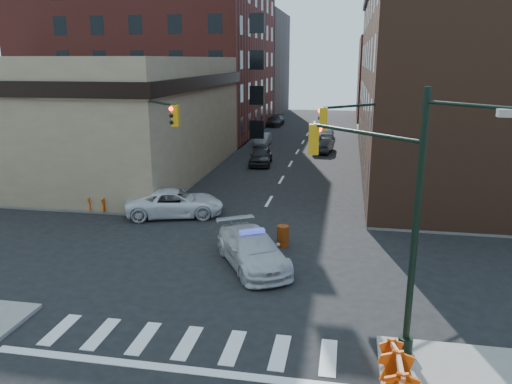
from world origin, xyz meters
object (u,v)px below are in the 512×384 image
at_px(parked_car_wnear, 261,156).
at_px(barrel_bank, 163,209).
at_px(pickup, 175,203).
at_px(parked_car_wfar, 263,139).
at_px(barricade_nw_a, 99,203).
at_px(barrel_road, 283,236).
at_px(police_car, 252,249).
at_px(pedestrian_b, 136,189).
at_px(barricade_se_a, 395,361).
at_px(pedestrian_a, 145,185).
at_px(parked_car_enear, 323,145).

height_order(parked_car_wnear, barrel_bank, parked_car_wnear).
xyz_separation_m(pickup, parked_car_wfar, (0.91, 25.19, -0.13)).
bearing_deg(barricade_nw_a, barrel_road, -10.07).
bearing_deg(police_car, pedestrian_b, 107.91).
bearing_deg(barrel_road, parked_car_wfar, 101.51).
xyz_separation_m(barrel_road, barricade_se_a, (4.51, -9.80, 0.04)).
height_order(parked_car_wfar, pedestrian_a, pedestrian_a).
distance_m(parked_car_wfar, barricade_se_a, 40.06).
height_order(barrel_road, barrel_bank, barrel_bank).
height_order(pedestrian_b, barricade_nw_a, pedestrian_b).
xyz_separation_m(police_car, barrel_road, (1.02, 2.63, -0.26)).
distance_m(parked_car_wfar, pedestrian_a, 23.04).
bearing_deg(pickup, parked_car_enear, -35.28).
xyz_separation_m(parked_car_wnear, barrel_road, (4.39, -18.89, -0.24)).
bearing_deg(barrel_road, parked_car_enear, 88.66).
bearing_deg(pickup, pedestrian_a, 32.17).
bearing_deg(parked_car_wnear, pedestrian_a, -116.87).
bearing_deg(pedestrian_b, police_car, -65.53).
distance_m(pedestrian_b, barrel_bank, 3.47).
bearing_deg(barricade_nw_a, pedestrian_b, 63.40).
relative_size(pickup, barrel_bank, 5.31).
height_order(parked_car_wnear, barrel_road, parked_car_wnear).
bearing_deg(barrel_bank, barrel_road, -23.89).
distance_m(pickup, parked_car_wfar, 25.20).
xyz_separation_m(police_car, parked_car_wfar, (-4.86, 31.51, -0.14)).
bearing_deg(pedestrian_b, barricade_se_a, -69.90).
bearing_deg(pedestrian_a, pickup, -39.09).
relative_size(pedestrian_b, barrel_road, 1.60).
xyz_separation_m(police_car, barricade_nw_a, (-10.38, 6.00, -0.18)).
bearing_deg(barrel_bank, parked_car_wnear, 79.13).
relative_size(parked_car_wnear, parked_car_wfar, 1.15).
bearing_deg(parked_car_enear, barrel_road, 95.10).
height_order(pedestrian_a, barricade_nw_a, pedestrian_a).
distance_m(parked_car_wnear, barrel_bank, 15.90).
height_order(police_car, pedestrian_a, pedestrian_a).
bearing_deg(parked_car_wfar, barrel_road, -78.11).
relative_size(pedestrian_a, barrel_bank, 1.79).
xyz_separation_m(pedestrian_a, barrel_bank, (2.23, -2.88, -0.57)).
xyz_separation_m(parked_car_wfar, barricade_nw_a, (-5.51, -25.51, -0.04)).
relative_size(pickup, parked_car_wnear, 1.25).
relative_size(parked_car_enear, pedestrian_a, 2.34).
distance_m(pickup, barricade_nw_a, 4.62).
distance_m(parked_car_wnear, pedestrian_b, 14.50).
height_order(parked_car_enear, barricade_nw_a, parked_car_enear).
bearing_deg(police_car, barricade_nw_a, 120.05).
height_order(parked_car_wnear, barricade_se_a, parked_car_wnear).
bearing_deg(barrel_road, pickup, 151.46).
xyz_separation_m(police_car, pickup, (-5.77, 6.32, -0.01)).
distance_m(police_car, parked_car_wnear, 21.78).
distance_m(pedestrian_a, barrel_road, 11.44).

